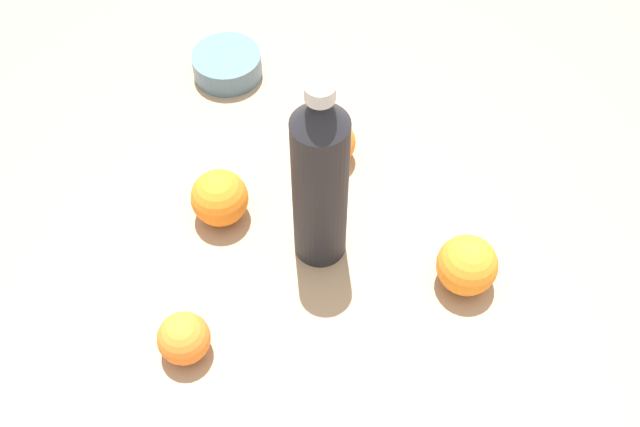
# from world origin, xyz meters

# --- Properties ---
(ground_plane) EXTENTS (2.40, 2.40, 0.00)m
(ground_plane) POSITION_xyz_m (0.00, 0.00, 0.00)
(ground_plane) COLOR #9E7F60
(water_bottle) EXTENTS (0.07, 0.07, 0.32)m
(water_bottle) POSITION_xyz_m (-0.01, -0.04, 0.15)
(water_bottle) COLOR black
(water_bottle) RESTS_ON ground_plane
(orange_0) EXTENTS (0.07, 0.07, 0.07)m
(orange_0) POSITION_xyz_m (0.16, -0.21, 0.03)
(orange_0) COLOR orange
(orange_0) RESTS_ON ground_plane
(orange_1) EXTENTS (0.08, 0.08, 0.08)m
(orange_1) POSITION_xyz_m (0.05, 0.16, 0.04)
(orange_1) COLOR orange
(orange_1) RESTS_ON ground_plane
(orange_2) EXTENTS (0.08, 0.08, 0.08)m
(orange_2) POSITION_xyz_m (-0.06, -0.19, 0.04)
(orange_2) COLOR orange
(orange_2) RESTS_ON ground_plane
(orange_3) EXTENTS (0.07, 0.07, 0.07)m
(orange_3) POSITION_xyz_m (-0.17, -0.03, 0.04)
(orange_3) COLOR orange
(orange_3) RESTS_ON ground_plane
(ceramic_bowl) EXTENTS (0.12, 0.12, 0.04)m
(ceramic_bowl) POSITION_xyz_m (-0.36, -0.21, 0.02)
(ceramic_bowl) COLOR slate
(ceramic_bowl) RESTS_ON ground_plane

